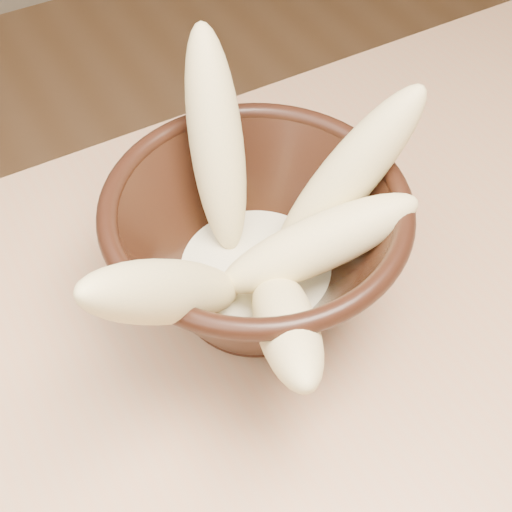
{
  "coord_description": "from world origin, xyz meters",
  "views": [
    {
      "loc": [
        -0.19,
        -0.15,
        1.22
      ],
      "look_at": [
        -0.02,
        0.15,
        0.81
      ],
      "focal_mm": 50.0,
      "sensor_mm": 36.0,
      "label": 1
    }
  ],
  "objects": [
    {
      "name": "banana_across",
      "position": [
        0.01,
        0.12,
        0.84
      ],
      "size": [
        0.16,
        0.08,
        0.09
      ],
      "primitive_type": "ellipsoid",
      "rotation": [
        1.2,
        0.0,
        1.29
      ],
      "color": "#F3DA8F",
      "rests_on": "bowl"
    },
    {
      "name": "milk_puddle",
      "position": [
        -0.02,
        0.15,
        0.79
      ],
      "size": [
        0.12,
        0.12,
        0.02
      ],
      "primitive_type": "cylinder",
      "color": "beige",
      "rests_on": "bowl"
    },
    {
      "name": "banana_right",
      "position": [
        0.06,
        0.15,
        0.86
      ],
      "size": [
        0.14,
        0.05,
        0.16
      ],
      "primitive_type": "ellipsoid",
      "rotation": [
        0.67,
        0.0,
        1.47
      ],
      "color": "#F3DA8F",
      "rests_on": "bowl"
    },
    {
      "name": "bowl",
      "position": [
        -0.02,
        0.15,
        0.82
      ],
      "size": [
        0.22,
        0.22,
        0.12
      ],
      "rotation": [
        0.0,
        0.0,
        -0.23
      ],
      "color": "black",
      "rests_on": "table"
    },
    {
      "name": "banana_left",
      "position": [
        -0.1,
        0.11,
        0.87
      ],
      "size": [
        0.16,
        0.11,
        0.17
      ],
      "primitive_type": "ellipsoid",
      "rotation": [
        0.74,
        0.0,
        -1.08
      ],
      "color": "#F3DA8F",
      "rests_on": "bowl"
    },
    {
      "name": "banana_upright",
      "position": [
        -0.01,
        0.22,
        0.87
      ],
      "size": [
        0.08,
        0.13,
        0.17
      ],
      "primitive_type": "ellipsoid",
      "rotation": [
        0.56,
        0.0,
        2.84
      ],
      "color": "#F3DA8F",
      "rests_on": "bowl"
    },
    {
      "name": "banana_front",
      "position": [
        -0.04,
        0.08,
        0.83
      ],
      "size": [
        0.1,
        0.17,
        0.11
      ],
      "primitive_type": "ellipsoid",
      "rotation": [
        1.09,
        0.0,
        -0.39
      ],
      "color": "#F3DA8F",
      "rests_on": "bowl"
    },
    {
      "name": "table",
      "position": [
        0.0,
        0.0,
        0.67
      ],
      "size": [
        1.2,
        0.8,
        0.75
      ],
      "color": "tan",
      "rests_on": "ground"
    }
  ]
}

